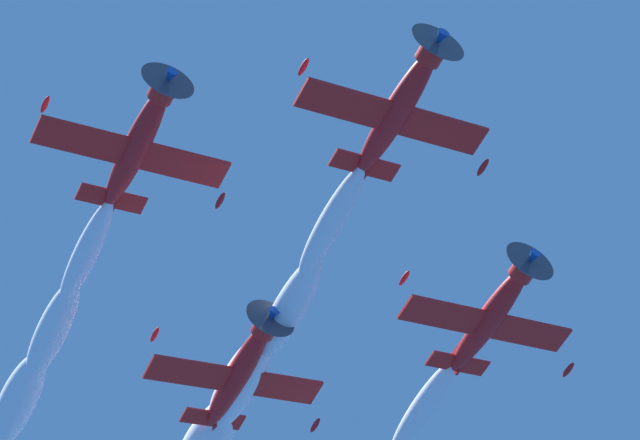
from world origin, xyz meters
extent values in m
ellipsoid|color=red|center=(-6.51, -3.47, 60.85)|extent=(6.92, 5.44, 1.69)
cylinder|color=red|center=(-3.71, -1.54, 60.70)|extent=(1.67, 1.72, 1.46)
cone|color=#194CB2|center=(-3.10, -1.12, 60.67)|extent=(1.04, 0.99, 0.71)
cylinder|color=#3F3F47|center=(-3.24, -1.22, 60.68)|extent=(1.89, 2.53, 3.13)
cube|color=red|center=(-6.67, -3.64, 60.68)|extent=(6.50, 8.47, 2.48)
ellipsoid|color=red|center=(-9.26, 0.03, 59.57)|extent=(1.02, 0.84, 0.37)
ellipsoid|color=red|center=(-4.09, -7.30, 61.79)|extent=(1.02, 0.84, 0.37)
cube|color=red|center=(-9.20, -5.30, 61.05)|extent=(2.70, 3.29, 0.96)
cube|color=red|center=(-9.31, -5.22, 61.59)|extent=(1.30, 1.03, 1.28)
ellipsoid|color=#1E232D|center=(-6.28, -3.18, 61.28)|extent=(1.93, 1.72, 0.96)
ellipsoid|color=red|center=(-18.61, -0.52, 60.51)|extent=(6.93, 5.44, 1.64)
cylinder|color=red|center=(-15.80, 1.41, 60.38)|extent=(1.67, 1.73, 1.46)
cone|color=#194CB2|center=(-15.20, 1.82, 60.36)|extent=(1.04, 1.00, 0.70)
cylinder|color=#3F3F47|center=(-15.34, 1.73, 60.36)|extent=(1.89, 2.55, 3.14)
cube|color=red|center=(-18.77, -0.69, 60.34)|extent=(6.49, 8.46, 2.54)
ellipsoid|color=red|center=(-21.35, 2.97, 59.19)|extent=(1.02, 0.84, 0.36)
ellipsoid|color=red|center=(-16.20, -4.35, 61.48)|extent=(1.02, 0.84, 0.36)
cube|color=red|center=(-21.30, -2.36, 60.68)|extent=(2.70, 3.29, 0.98)
cube|color=red|center=(-21.42, -2.27, 61.23)|extent=(1.29, 1.04, 1.27)
ellipsoid|color=#1E232D|center=(-18.38, -0.23, 60.94)|extent=(1.93, 1.73, 0.95)
ellipsoid|color=red|center=(-7.07, -15.71, 61.96)|extent=(6.93, 5.43, 1.60)
cylinder|color=red|center=(-4.27, -13.78, 61.85)|extent=(1.66, 1.73, 1.45)
cone|color=#194CB2|center=(-3.67, -13.37, 61.83)|extent=(1.04, 0.99, 0.70)
cylinder|color=#3F3F47|center=(-3.81, -13.46, 61.83)|extent=(1.86, 2.55, 3.12)
cube|color=red|center=(-7.24, -15.88, 61.78)|extent=(6.51, 8.47, 2.45)
ellipsoid|color=red|center=(-9.81, -12.20, 60.68)|extent=(1.02, 0.84, 0.36)
ellipsoid|color=red|center=(-4.67, -19.55, 62.88)|extent=(1.02, 0.84, 0.36)
cube|color=red|center=(-9.76, -17.55, 62.11)|extent=(2.70, 3.29, 0.94)
cube|color=red|center=(-9.89, -17.47, 62.66)|extent=(1.28, 1.04, 1.27)
ellipsoid|color=#1E232D|center=(-6.85, -15.42, 62.40)|extent=(1.93, 1.72, 0.94)
ellipsoid|color=red|center=(-20.01, -13.33, 60.37)|extent=(6.95, 5.43, 1.41)
cylinder|color=red|center=(-17.20, -11.39, 60.37)|extent=(1.65, 1.76, 1.45)
cone|color=#194CB2|center=(-16.60, -10.98, 60.37)|extent=(1.04, 1.01, 0.69)
cylinder|color=#3F3F47|center=(-16.74, -11.07, 60.37)|extent=(1.83, 2.64, 3.19)
cube|color=red|center=(-20.16, -13.49, 60.19)|extent=(6.47, 8.40, 2.71)
ellipsoid|color=red|center=(-22.68, -9.83, 58.94)|extent=(1.02, 0.85, 0.33)
ellipsoid|color=red|center=(-17.64, -17.16, 61.44)|extent=(1.02, 0.85, 0.33)
cube|color=red|center=(-22.70, -15.16, 60.42)|extent=(2.69, 3.27, 1.02)
cube|color=red|center=(-22.85, -15.08, 60.96)|extent=(1.28, 1.08, 1.23)
ellipsoid|color=#1E232D|center=(-19.80, -13.03, 60.81)|extent=(1.93, 1.74, 0.90)
ellipsoid|color=white|center=(-11.94, -7.30, 60.88)|extent=(6.31, 4.86, 1.29)
ellipsoid|color=white|center=(-16.71, -10.16, 60.92)|extent=(6.53, 5.18, 1.67)
ellipsoid|color=white|center=(-21.07, -13.49, 61.06)|extent=(6.75, 5.49, 2.05)
ellipsoid|color=white|center=(-24.05, -4.52, 60.72)|extent=(6.31, 4.86, 1.29)
ellipsoid|color=white|center=(-12.59, -19.50, 61.96)|extent=(6.31, 4.86, 1.29)
ellipsoid|color=white|center=(-16.96, -22.35, 62.01)|extent=(6.53, 5.18, 1.67)
ellipsoid|color=white|center=(-21.27, -25.38, 62.05)|extent=(6.75, 5.49, 2.05)
camera|label=1|loc=(27.36, -1.42, 1.98)|focal=84.75mm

